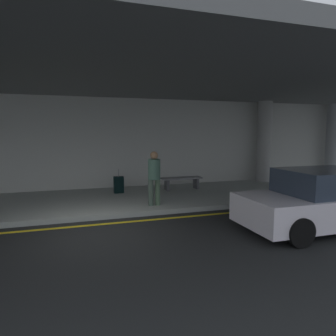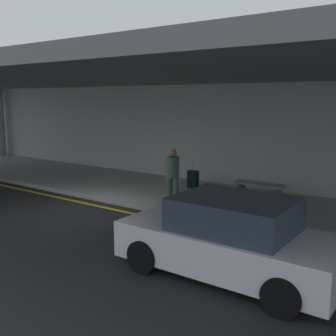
{
  "view_description": "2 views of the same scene",
  "coord_description": "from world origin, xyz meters",
  "px_view_note": "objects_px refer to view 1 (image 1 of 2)",
  "views": [
    {
      "loc": [
        -0.55,
        -7.45,
        2.41
      ],
      "look_at": [
        2.32,
        1.49,
        1.32
      ],
      "focal_mm": 32.96,
      "sensor_mm": 36.0,
      "label": 1
    },
    {
      "loc": [
        8.63,
        -7.92,
        3.27
      ],
      "look_at": [
        1.13,
        2.48,
        1.06
      ],
      "focal_mm": 43.16,
      "sensor_mm": 36.0,
      "label": 2
    }
  ],
  "objects_px": {
    "support_column_center": "(333,141)",
    "bench_metal": "(182,181)",
    "car_white": "(322,201)",
    "suitcase_upright_primary": "(119,185)",
    "trash_bin_steel": "(288,178)",
    "traveler_with_luggage": "(154,175)",
    "support_column_left_mid": "(264,142)"
  },
  "relations": [
    {
      "from": "trash_bin_steel",
      "to": "support_column_left_mid",
      "type": "bearing_deg",
      "value": 86.69
    },
    {
      "from": "support_column_center",
      "to": "bench_metal",
      "type": "xyz_separation_m",
      "value": [
        -8.32,
        -0.79,
        -1.47
      ]
    },
    {
      "from": "support_column_left_mid",
      "to": "support_column_center",
      "type": "distance_m",
      "value": 4.0
    },
    {
      "from": "traveler_with_luggage",
      "to": "suitcase_upright_primary",
      "type": "bearing_deg",
      "value": 175.91
    },
    {
      "from": "car_white",
      "to": "suitcase_upright_primary",
      "type": "distance_m",
      "value": 6.87
    },
    {
      "from": "support_column_left_mid",
      "to": "car_white",
      "type": "bearing_deg",
      "value": -112.87
    },
    {
      "from": "traveler_with_luggage",
      "to": "support_column_left_mid",
      "type": "bearing_deg",
      "value": 94.85
    },
    {
      "from": "suitcase_upright_primary",
      "to": "trash_bin_steel",
      "type": "distance_m",
      "value": 6.81
    },
    {
      "from": "bench_metal",
      "to": "car_white",
      "type": "bearing_deg",
      "value": -72.32
    },
    {
      "from": "trash_bin_steel",
      "to": "support_column_center",
      "type": "bearing_deg",
      "value": 24.63
    },
    {
      "from": "car_white",
      "to": "trash_bin_steel",
      "type": "bearing_deg",
      "value": -120.29
    },
    {
      "from": "traveler_with_luggage",
      "to": "car_white",
      "type": "bearing_deg",
      "value": 26.25
    },
    {
      "from": "support_column_center",
      "to": "trash_bin_steel",
      "type": "relative_size",
      "value": 4.29
    },
    {
      "from": "support_column_left_mid",
      "to": "trash_bin_steel",
      "type": "bearing_deg",
      "value": -93.31
    },
    {
      "from": "support_column_left_mid",
      "to": "bench_metal",
      "type": "bearing_deg",
      "value": -169.64
    },
    {
      "from": "support_column_left_mid",
      "to": "traveler_with_luggage",
      "type": "xyz_separation_m",
      "value": [
        -6.08,
        -3.08,
        -0.86
      ]
    },
    {
      "from": "support_column_center",
      "to": "support_column_left_mid",
      "type": "bearing_deg",
      "value": 180.0
    },
    {
      "from": "bench_metal",
      "to": "trash_bin_steel",
      "type": "xyz_separation_m",
      "value": [
        4.21,
        -1.09,
        0.07
      ]
    },
    {
      "from": "car_white",
      "to": "traveler_with_luggage",
      "type": "bearing_deg",
      "value": -41.86
    },
    {
      "from": "support_column_center",
      "to": "suitcase_upright_primary",
      "type": "bearing_deg",
      "value": -175.96
    },
    {
      "from": "car_white",
      "to": "traveler_with_luggage",
      "type": "relative_size",
      "value": 2.44
    },
    {
      "from": "support_column_left_mid",
      "to": "bench_metal",
      "type": "relative_size",
      "value": 2.28
    },
    {
      "from": "suitcase_upright_primary",
      "to": "trash_bin_steel",
      "type": "height_order",
      "value": "suitcase_upright_primary"
    },
    {
      "from": "support_column_left_mid",
      "to": "trash_bin_steel",
      "type": "relative_size",
      "value": 4.29
    },
    {
      "from": "bench_metal",
      "to": "trash_bin_steel",
      "type": "distance_m",
      "value": 4.35
    },
    {
      "from": "support_column_left_mid",
      "to": "trash_bin_steel",
      "type": "height_order",
      "value": "support_column_left_mid"
    },
    {
      "from": "support_column_left_mid",
      "to": "suitcase_upright_primary",
      "type": "xyz_separation_m",
      "value": [
        -6.83,
        -0.77,
        -1.51
      ]
    },
    {
      "from": "suitcase_upright_primary",
      "to": "bench_metal",
      "type": "height_order",
      "value": "suitcase_upright_primary"
    },
    {
      "from": "suitcase_upright_primary",
      "to": "car_white",
      "type": "bearing_deg",
      "value": -48.05
    },
    {
      "from": "support_column_center",
      "to": "trash_bin_steel",
      "type": "xyz_separation_m",
      "value": [
        -4.11,
        -1.88,
        -1.4
      ]
    },
    {
      "from": "support_column_center",
      "to": "bench_metal",
      "type": "distance_m",
      "value": 8.49
    },
    {
      "from": "traveler_with_luggage",
      "to": "trash_bin_steel",
      "type": "distance_m",
      "value": 6.11
    }
  ]
}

